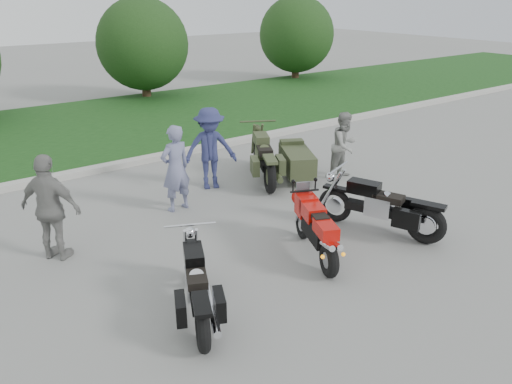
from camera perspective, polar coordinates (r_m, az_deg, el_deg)
ground at (r=8.35m, az=1.80°, el=-7.87°), size 80.00×80.00×0.00m
curb at (r=13.17m, az=-14.48°, el=3.22°), size 60.00×0.30×0.15m
grass_strip at (r=16.96m, az=-19.93°, el=6.74°), size 60.00×8.00×0.14m
tree_mid_right at (r=21.07m, az=-12.83°, el=16.14°), size 3.60×3.60×4.00m
tree_far_right at (r=25.37m, az=4.65°, el=17.50°), size 3.60×3.60×4.00m
sportbike_red at (r=8.28m, az=6.90°, el=-4.16°), size 0.89×1.80×0.90m
cruiser_left at (r=6.88m, az=-6.69°, el=-10.99°), size 1.04×2.04×0.84m
cruiser_right at (r=9.36m, az=14.46°, el=-1.91°), size 1.08×2.30×0.93m
cruiser_sidecar at (r=11.73m, az=3.15°, el=3.62°), size 1.94×2.41×0.99m
person_stripe at (r=10.04m, az=-9.19°, el=2.67°), size 0.68×0.49×1.77m
person_grey at (r=11.91m, az=10.08°, el=5.25°), size 0.85×0.71×1.59m
person_denim at (r=11.11m, az=-5.28°, el=4.95°), size 1.35×1.04×1.84m
person_back at (r=8.70m, az=-22.39°, el=-1.72°), size 1.01×1.10×1.81m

